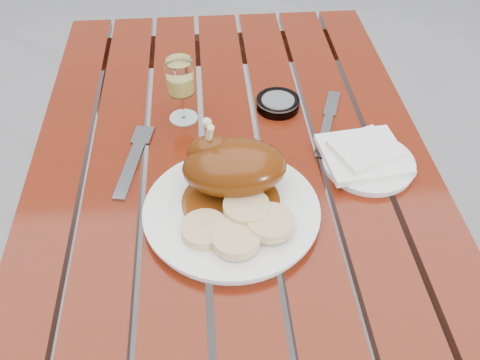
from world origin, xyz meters
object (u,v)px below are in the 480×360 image
Objects in this scene: dinner_plate at (232,212)px; ashtray at (278,104)px; wine_glass at (181,91)px; side_plate at (368,163)px; table at (233,266)px.

ashtray is (0.13, 0.32, 0.00)m from dinner_plate.
side_plate is (0.36, -0.18, -0.06)m from wine_glass.
wine_glass reaches higher than dinner_plate.
dinner_plate is at bearing -158.23° from side_plate.
wine_glass is at bearing -174.14° from ashtray.
ashtray is (0.11, 0.15, 0.39)m from table.
ashtray reaches higher than dinner_plate.
wine_glass is (-0.08, 0.30, 0.06)m from dinner_plate.
wine_glass is 0.41m from side_plate.
ashtray is (-0.15, 0.21, 0.00)m from side_plate.
wine_glass is (-0.10, 0.12, 0.45)m from table.
dinner_plate is 3.28× the size of ashtray.
side_plate is 1.89× the size of ashtray.
wine_glass is at bearing 152.90° from side_plate.
wine_glass is 0.79× the size of side_plate.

